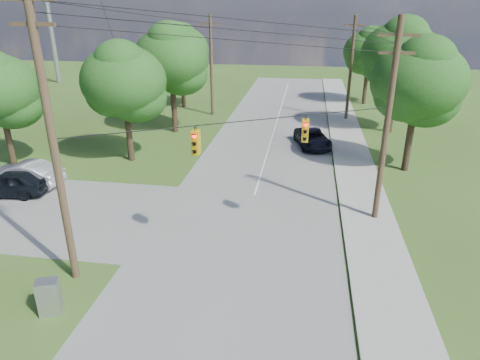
% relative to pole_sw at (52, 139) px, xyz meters
% --- Properties ---
extents(ground, '(140.00, 140.00, 0.00)m').
position_rel_pole_sw_xyz_m(ground, '(4.60, -0.40, -6.23)').
color(ground, '#36511B').
rests_on(ground, ground).
extents(main_road, '(10.00, 100.00, 0.03)m').
position_rel_pole_sw_xyz_m(main_road, '(6.60, 4.60, -6.21)').
color(main_road, gray).
rests_on(main_road, ground).
extents(sidewalk_east, '(2.60, 100.00, 0.12)m').
position_rel_pole_sw_xyz_m(sidewalk_east, '(13.30, 4.60, -6.17)').
color(sidewalk_east, '#9D9A93').
rests_on(sidewalk_east, ground).
extents(pole_sw, '(2.00, 0.32, 12.00)m').
position_rel_pole_sw_xyz_m(pole_sw, '(0.00, 0.00, 0.00)').
color(pole_sw, brown).
rests_on(pole_sw, ground).
extents(pole_ne, '(2.00, 0.32, 10.50)m').
position_rel_pole_sw_xyz_m(pole_ne, '(13.50, 7.60, -0.76)').
color(pole_ne, brown).
rests_on(pole_ne, ground).
extents(pole_north_e, '(2.00, 0.32, 10.00)m').
position_rel_pole_sw_xyz_m(pole_north_e, '(13.50, 29.60, -1.10)').
color(pole_north_e, brown).
rests_on(pole_north_e, ground).
extents(pole_north_w, '(2.00, 0.32, 10.00)m').
position_rel_pole_sw_xyz_m(pole_north_w, '(-0.40, 29.60, -1.10)').
color(pole_north_w, brown).
rests_on(pole_north_w, ground).
extents(power_lines, '(13.93, 29.62, 4.93)m').
position_rel_pole_sw_xyz_m(power_lines, '(6.10, 11.14, 2.93)').
color(power_lines, black).
rests_on(power_lines, ground).
extents(traffic_signals, '(4.91, 3.27, 1.05)m').
position_rel_pole_sw_xyz_m(traffic_signals, '(7.15, 4.03, -0.73)').
color(traffic_signals, '#CB9F0B').
rests_on(traffic_signals, ground).
extents(tree_w_near, '(6.00, 6.00, 8.40)m').
position_rel_pole_sw_xyz_m(tree_w_near, '(-3.40, 14.60, -0.30)').
color(tree_w_near, '#3C2C1E').
rests_on(tree_w_near, ground).
extents(tree_w_mid, '(6.40, 6.40, 9.22)m').
position_rel_pole_sw_xyz_m(tree_w_mid, '(-2.40, 22.60, 0.35)').
color(tree_w_mid, '#3C2C1E').
rests_on(tree_w_mid, ground).
extents(tree_w_far, '(6.00, 6.00, 8.73)m').
position_rel_pole_sw_xyz_m(tree_w_far, '(-4.40, 32.60, 0.02)').
color(tree_w_far, '#3C2C1E').
rests_on(tree_w_far, ground).
extents(tree_e_near, '(6.20, 6.20, 8.81)m').
position_rel_pole_sw_xyz_m(tree_e_near, '(16.60, 15.60, 0.02)').
color(tree_e_near, '#3C2C1E').
rests_on(tree_e_near, ground).
extents(tree_e_mid, '(6.60, 6.60, 9.64)m').
position_rel_pole_sw_xyz_m(tree_e_mid, '(17.10, 25.60, 0.68)').
color(tree_e_mid, '#3C2C1E').
rests_on(tree_e_mid, ground).
extents(tree_e_far, '(5.80, 5.80, 8.32)m').
position_rel_pole_sw_xyz_m(tree_e_far, '(16.10, 37.60, -0.31)').
color(tree_e_far, '#3C2C1E').
rests_on(tree_e_far, ground).
extents(car_cross_dark, '(4.79, 2.44, 1.56)m').
position_rel_pole_sw_xyz_m(car_cross_dark, '(-8.20, 7.27, -5.41)').
color(car_cross_dark, black).
rests_on(car_cross_dark, cross_road).
extents(car_cross_silver, '(5.01, 2.00, 1.62)m').
position_rel_pole_sw_xyz_m(car_cross_silver, '(-8.18, 8.74, -5.38)').
color(car_cross_silver, silver).
rests_on(car_cross_silver, cross_road).
extents(car_main_north, '(3.46, 5.41, 1.39)m').
position_rel_pole_sw_xyz_m(car_main_north, '(10.10, 20.00, -5.50)').
color(car_main_north, black).
rests_on(car_main_north, main_road).
extents(control_cabinet, '(0.96, 0.84, 1.45)m').
position_rel_pole_sw_xyz_m(control_cabinet, '(0.28, -2.33, -5.50)').
color(control_cabinet, gray).
rests_on(control_cabinet, ground).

